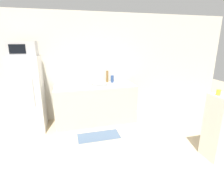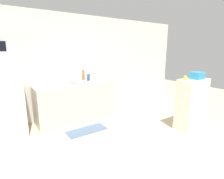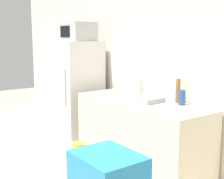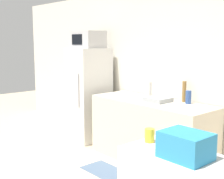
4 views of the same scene
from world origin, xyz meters
name	(u,v)px [view 1 (image 1 of 4)]	position (x,y,z in m)	size (l,w,h in m)	color
wall_back	(83,67)	(0.00, 3.41, 1.30)	(8.00, 0.06, 2.60)	silver
refrigerator	(29,94)	(-1.21, 2.98, 0.82)	(0.57, 0.67, 1.64)	silver
microwave	(23,48)	(-1.21, 2.98, 1.79)	(0.53, 0.41, 0.29)	#BCBCC1
counter	(96,104)	(0.24, 3.01, 0.46)	(1.89, 0.69, 0.92)	beige
sink_basin	(99,84)	(0.34, 3.03, 0.95)	(0.32, 0.30, 0.06)	#9EA3A8
bottle_tall	(107,76)	(0.60, 3.28, 1.06)	(0.06, 0.06, 0.30)	olive
bottle_short	(112,79)	(0.72, 3.22, 1.01)	(0.08, 0.08, 0.18)	#2D4C8C
jar	(218,92)	(1.88, 1.14, 1.16)	(0.06, 0.06, 0.09)	yellow
paper_towel_roll	(86,80)	(0.05, 3.15, 1.04)	(0.11, 0.11, 0.25)	white
kitchen_rug	(99,136)	(0.17, 2.28, 0.00)	(0.88, 0.40, 0.01)	slate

